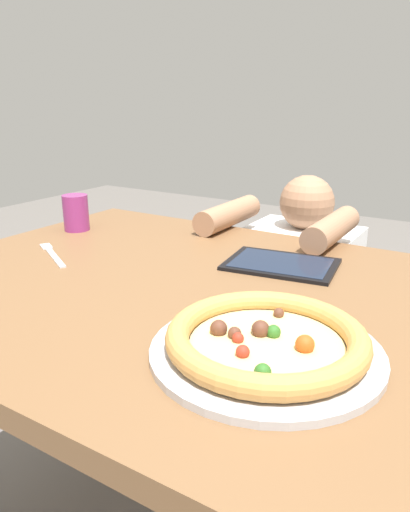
# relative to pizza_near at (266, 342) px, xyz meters

# --- Properties ---
(dining_table) EXTENTS (1.28, 0.91, 0.75)m
(dining_table) POSITION_rel_pizza_near_xyz_m (-0.23, 0.17, -0.13)
(dining_table) COLOR brown
(dining_table) RESTS_ON ground
(pizza_near) EXTENTS (0.34, 0.34, 0.05)m
(pizza_near) POSITION_rel_pizza_near_xyz_m (0.00, 0.00, 0.00)
(pizza_near) COLOR #B7B7BC
(pizza_near) RESTS_ON dining_table
(drink_cup_colored) EXTENTS (0.07, 0.07, 0.10)m
(drink_cup_colored) POSITION_rel_pizza_near_xyz_m (-0.76, 0.36, 0.03)
(drink_cup_colored) COLOR #8C2D72
(drink_cup_colored) RESTS_ON dining_table
(fork) EXTENTS (0.19, 0.12, 0.00)m
(fork) POSITION_rel_pizza_near_xyz_m (-0.64, 0.17, -0.02)
(fork) COLOR silver
(fork) RESTS_ON dining_table
(tablet) EXTENTS (0.26, 0.20, 0.01)m
(tablet) POSITION_rel_pizza_near_xyz_m (-0.14, 0.38, -0.02)
(tablet) COLOR black
(tablet) RESTS_ON dining_table
(diner_seated) EXTENTS (0.38, 0.51, 0.88)m
(diner_seated) POSITION_rel_pizza_near_xyz_m (-0.26, 0.85, -0.36)
(diner_seated) COLOR #333847
(diner_seated) RESTS_ON ground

